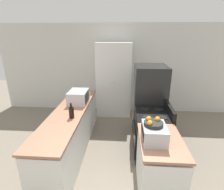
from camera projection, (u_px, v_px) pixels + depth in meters
name	position (u px, v px, depth m)	size (l,w,h in m)	color
wall_back	(116.00, 69.00, 5.23)	(7.00, 0.06, 2.60)	silver
counter_left	(71.00, 132.00, 3.50)	(0.60, 2.66, 0.90)	silver
counter_right	(158.00, 166.00, 2.59)	(0.60, 0.94, 0.90)	silver
pantry_cabinet	(114.00, 80.00, 5.01)	(0.97, 0.58, 2.09)	white
stove	(152.00, 134.00, 3.39)	(0.66, 0.74, 1.06)	black
refrigerator	(149.00, 102.00, 4.01)	(0.72, 0.76, 1.65)	black
microwave	(78.00, 97.00, 3.71)	(0.39, 0.49, 0.27)	#B2B2B7
wine_bottle	(71.00, 112.00, 3.04)	(0.09, 0.09, 0.27)	black
toaster_oven	(154.00, 133.00, 2.38)	(0.32, 0.42, 0.23)	#B2B2B7
fruit_bowl	(153.00, 123.00, 2.35)	(0.26, 0.26, 0.10)	black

